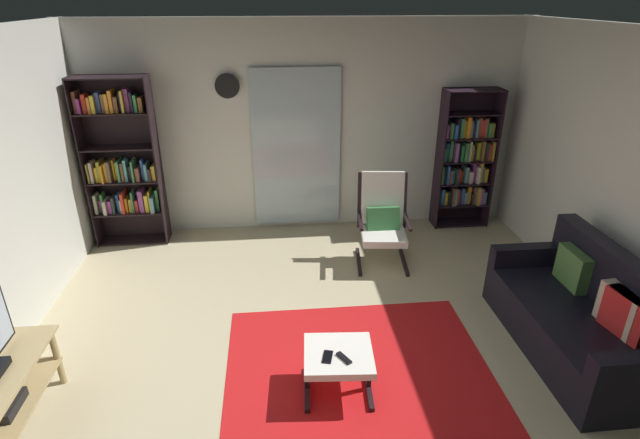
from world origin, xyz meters
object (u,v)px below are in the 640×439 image
Objects in this scene: bookshelf_near_sofa at (465,161)px; wall_clock at (227,86)px; leather_sofa at (583,318)px; cell_phone at (328,357)px; lounge_armchair at (383,217)px; bookshelf_near_tv at (122,163)px; ottoman at (338,359)px; tv_remote at (344,358)px.

wall_clock reaches higher than bookshelf_near_sofa.
cell_phone is at bearing -171.73° from leather_sofa.
lounge_armchair is at bearing 127.65° from leather_sofa.
bookshelf_near_sofa reaches higher than lounge_armchair.
bookshelf_near_tv is 1.54m from wall_clock.
bookshelf_near_sofa is 1.56m from lounge_armchair.
cell_phone is (-0.09, -0.05, 0.07)m from ottoman.
wall_clock reaches higher than ottoman.
lounge_armchair reaches higher than tv_remote.
bookshelf_near_tv is 3.64× the size of ottoman.
tv_remote is at bearing -72.88° from wall_clock.
lounge_armchair reaches higher than cell_phone.
bookshelf_near_sofa reaches higher than tv_remote.
cell_phone is 3.52m from wall_clock.
bookshelf_near_tv is at bearing 127.91° from ottoman.
bookshelf_near_tv is at bearing -178.93° from bookshelf_near_sofa.
bookshelf_near_tv is at bearing 165.02° from lounge_armchair.
ottoman is at bearing 41.97° from cell_phone.
tv_remote is at bearing -123.76° from bookshelf_near_sofa.
cell_phone is at bearing 135.26° from tv_remote.
bookshelf_near_tv is at bearing 96.83° from tv_remote.
wall_clock is (-2.95, 0.13, 0.98)m from bookshelf_near_sofa.
tv_remote is at bearing -170.48° from leather_sofa.
bookshelf_near_sofa is at bearing -2.46° from wall_clock.
bookshelf_near_tv is 6.96× the size of wall_clock.
bookshelf_near_sofa is 6.17× the size of wall_clock.
cell_phone is at bearing -112.63° from lounge_armchair.
leather_sofa is (4.33, -2.55, -0.68)m from bookshelf_near_tv.
wall_clock reaches higher than cell_phone.
lounge_armchair is 2.19m from ottoman.
leather_sofa is 12.09× the size of tv_remote.
bookshelf_near_tv is 4.23m from bookshelf_near_sofa.
bookshelf_near_tv is at bearing 140.80° from cell_phone.
bookshelf_near_tv is 5.08m from leather_sofa.
wall_clock is (-0.96, 3.11, 1.47)m from tv_remote.
bookshelf_near_sofa is 12.43× the size of tv_remote.
leather_sofa is at bearing -52.35° from lounge_armchair.
bookshelf_near_tv is 3.12m from lounge_armchair.
lounge_armchair is at bearing -30.47° from wall_clock.
ottoman is at bearing -110.94° from lounge_armchair.
bookshelf_near_tv is 3.65m from ottoman.
bookshelf_near_sofa is 1.75× the size of lounge_armchair.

